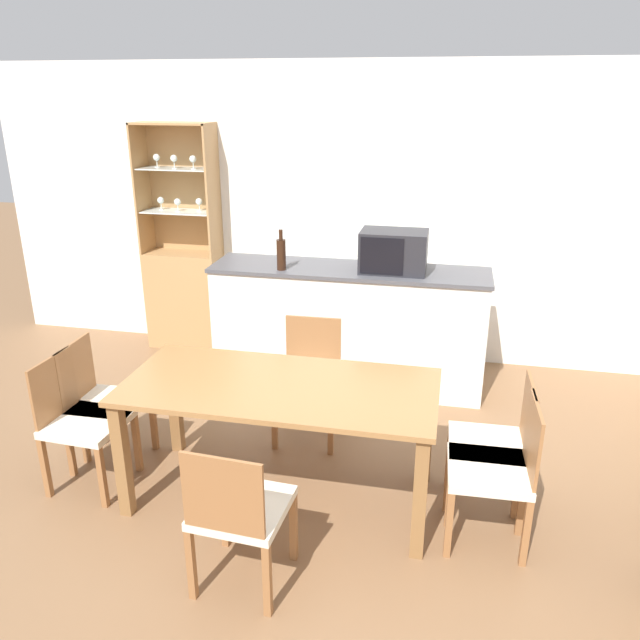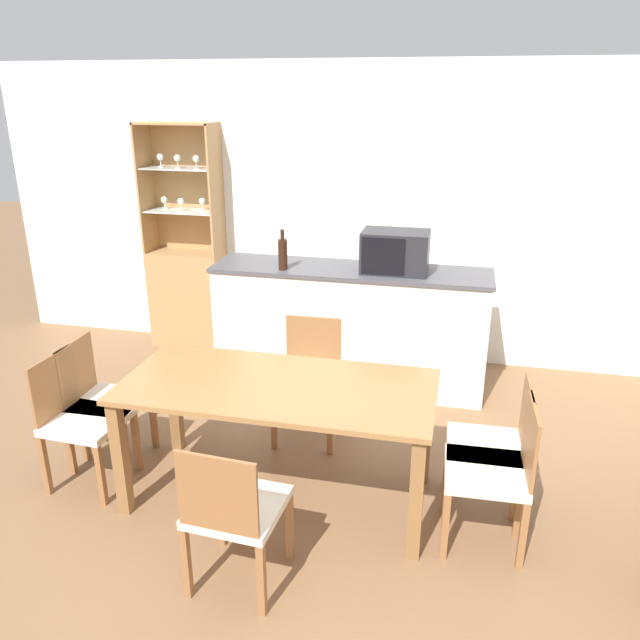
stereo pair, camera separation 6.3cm
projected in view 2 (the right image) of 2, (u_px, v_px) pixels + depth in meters
ground_plane at (280, 531)px, 3.48m from camera, size 18.00×18.00×0.00m
wall_back at (362, 216)px, 5.44m from camera, size 6.80×0.06×2.55m
kitchen_counter at (350, 327)px, 5.07m from camera, size 2.20×0.55×0.99m
display_cabinet at (188, 282)px, 5.84m from camera, size 0.69×0.32×2.05m
dining_table at (278, 400)px, 3.57m from camera, size 1.79×0.82×0.75m
dining_chair_side_right_far at (493, 447)px, 3.51m from camera, size 0.44×0.44×0.83m
dining_chair_head_far at (309, 379)px, 4.32m from camera, size 0.44×0.44×0.83m
dining_chair_side_left_near at (81, 419)px, 3.80m from camera, size 0.45×0.45×0.83m
dining_chair_side_left_far at (103, 401)px, 4.02m from camera, size 0.44×0.44×0.83m
dining_chair_head_near at (234, 511)px, 2.98m from camera, size 0.45×0.45×0.83m
dining_chair_side_right_near at (494, 471)px, 3.28m from camera, size 0.44×0.44×0.83m
microwave at (395, 252)px, 4.76m from camera, size 0.51×0.33×0.32m
wine_bottle at (283, 254)px, 4.82m from camera, size 0.07×0.07×0.32m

